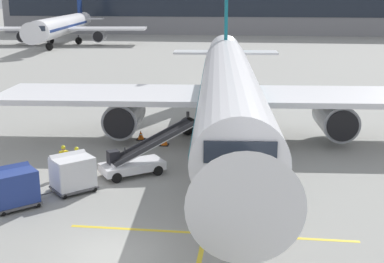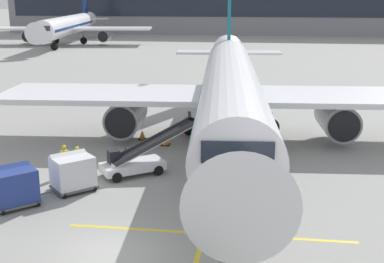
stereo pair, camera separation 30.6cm
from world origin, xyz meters
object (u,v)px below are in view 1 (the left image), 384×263
at_px(safety_cone_wingtip, 164,140).
at_px(ground_crew_by_carts, 77,160).
at_px(baggage_cart_lead, 72,172).
at_px(ground_crew_by_loader, 64,159).
at_px(baggage_cart_second, 14,186).
at_px(belt_loader, 137,160).
at_px(safety_cone_engine_keepout, 141,135).
at_px(parked_airplane, 229,89).
at_px(distant_airplane, 63,26).

bearing_deg(safety_cone_wingtip, ground_crew_by_carts, -118.30).
relative_size(ground_crew_by_carts, safety_cone_wingtip, 2.58).
xyz_separation_m(baggage_cart_lead, ground_crew_by_loader, (-1.19, 2.02, -0.00)).
height_order(baggage_cart_second, ground_crew_by_carts, baggage_cart_second).
height_order(belt_loader, safety_cone_engine_keepout, belt_loader).
height_order(parked_airplane, belt_loader, parked_airplane).
distance_m(belt_loader, ground_crew_by_carts, 3.18).
bearing_deg(parked_airplane, ground_crew_by_loader, -134.61).
bearing_deg(baggage_cart_second, belt_loader, 47.52).
bearing_deg(belt_loader, safety_cone_engine_keepout, 100.76).
distance_m(baggage_cart_lead, safety_cone_engine_keepout, 9.68).
distance_m(baggage_cart_second, ground_crew_by_carts, 4.39).
xyz_separation_m(safety_cone_wingtip, distant_airplane, (-31.16, 64.57, 3.23)).
relative_size(safety_cone_engine_keepout, distant_airplane, 0.02).
relative_size(baggage_cart_lead, ground_crew_by_loader, 1.46).
relative_size(belt_loader, ground_crew_by_carts, 2.95).
height_order(baggage_cart_lead, distant_airplane, distant_airplane).
bearing_deg(safety_cone_wingtip, distant_airplane, 115.76).
relative_size(baggage_cart_second, ground_crew_by_loader, 1.46).
height_order(baggage_cart_second, safety_cone_engine_keepout, baggage_cart_second).
relative_size(ground_crew_by_carts, distant_airplane, 0.04).
bearing_deg(parked_airplane, distant_airplane, 119.45).
relative_size(parked_airplane, baggage_cart_lead, 16.01).
xyz_separation_m(parked_airplane, distant_airplane, (-35.25, 62.43, 0.09)).
bearing_deg(safety_cone_engine_keepout, ground_crew_by_carts, -102.72).
bearing_deg(ground_crew_by_carts, baggage_cart_lead, -77.90).
bearing_deg(distant_airplane, belt_loader, -66.42).
xyz_separation_m(belt_loader, baggage_cart_second, (-4.63, -5.06, 0.17)).
height_order(baggage_cart_second, safety_cone_wingtip, baggage_cart_second).
height_order(belt_loader, distant_airplane, distant_airplane).
distance_m(ground_crew_by_carts, distant_airplane, 76.37).
relative_size(baggage_cart_lead, safety_cone_wingtip, 3.78).
xyz_separation_m(baggage_cart_lead, distant_airplane, (-28.01, 73.00, 2.55)).
relative_size(ground_crew_by_carts, safety_cone_engine_keepout, 2.76).
bearing_deg(ground_crew_by_loader, parked_airplane, 45.39).
relative_size(baggage_cart_second, ground_crew_by_carts, 1.46).
distance_m(baggage_cart_lead, ground_crew_by_carts, 1.89).
bearing_deg(baggage_cart_lead, baggage_cart_second, -132.10).
xyz_separation_m(belt_loader, safety_cone_engine_keepout, (-1.28, 6.73, -0.52)).
relative_size(baggage_cart_second, safety_cone_wingtip, 3.78).
bearing_deg(safety_cone_engine_keepout, parked_airplane, 9.70).
height_order(parked_airplane, baggage_cart_second, parked_airplane).
relative_size(parked_airplane, safety_cone_wingtip, 60.47).
relative_size(belt_loader, baggage_cart_second, 2.02).
xyz_separation_m(baggage_cart_lead, safety_cone_engine_keepout, (1.34, 9.56, -0.69)).
bearing_deg(ground_crew_by_carts, safety_cone_engine_keepout, 77.28).
height_order(parked_airplane, safety_cone_wingtip, parked_airplane).
relative_size(ground_crew_by_loader, ground_crew_by_carts, 1.00).
height_order(ground_crew_by_carts, safety_cone_wingtip, ground_crew_by_carts).
bearing_deg(belt_loader, ground_crew_by_carts, -161.99).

